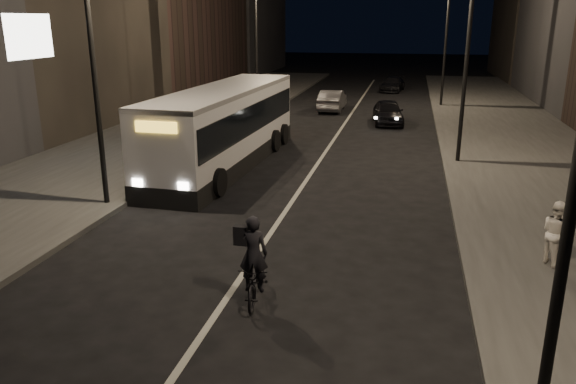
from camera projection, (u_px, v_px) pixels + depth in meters
The scene contains 14 objects.
ground at pixel (241, 278), 12.86m from camera, with size 180.00×180.00×0.00m, color black.
sidewalk_right at pixel (524, 155), 24.19m from camera, with size 7.00×70.00×0.16m, color #333331.
sidewalk_left at pixel (158, 138), 27.63m from camera, with size 7.00×70.00×0.16m, color #333331.
streetlight_right_near at pixel (571, 48), 6.47m from camera, with size 1.20×0.44×8.12m.
streetlight_right_mid at pixel (462, 28), 21.41m from camera, with size 1.20×0.44×8.12m.
streetlight_right_far at pixel (443, 24), 36.35m from camera, with size 1.20×0.44×8.12m.
streetlight_left_near at pixel (98, 31), 16.10m from camera, with size 1.20×0.44×8.12m.
streetlight_left_far at pixel (260, 25), 32.91m from camera, with size 1.20×0.44×8.12m.
city_bus at pixel (225, 124), 22.34m from camera, with size 3.06×11.66×3.12m.
cyclist_on_bicycle at pixel (256, 273), 11.60m from camera, with size 0.77×1.76×1.96m.
pedestrian_woman at pixel (556, 233), 13.03m from camera, with size 0.75×0.58×1.54m, color silver.
car_near at pixel (388, 112), 31.65m from camera, with size 1.57×3.90×1.33m, color black.
car_mid at pixel (332, 100), 36.21m from camera, with size 1.41×4.05×1.33m, color #404043.
car_far at pixel (392, 84), 46.00m from camera, with size 1.62×3.98×1.16m, color black.
Camera 1 is at (3.55, -11.21, 5.68)m, focal length 35.00 mm.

